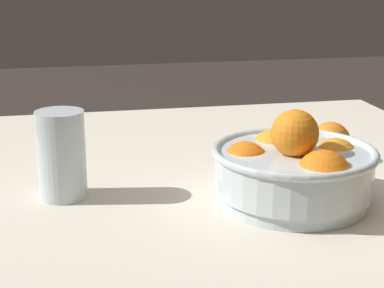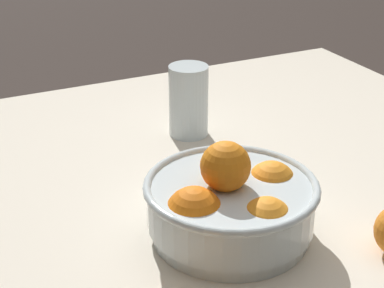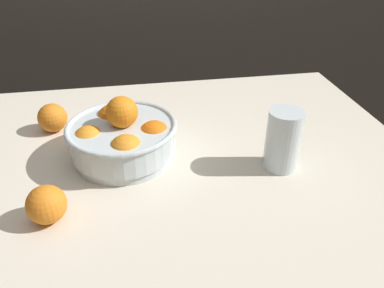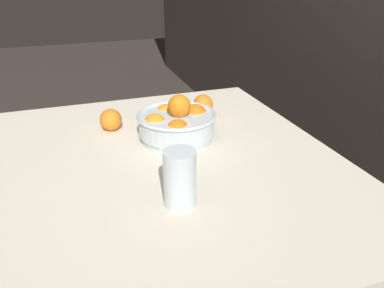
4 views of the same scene
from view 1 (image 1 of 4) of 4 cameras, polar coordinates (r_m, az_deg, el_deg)
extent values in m
cube|color=beige|center=(1.10, 0.29, -4.14)|extent=(1.15, 1.11, 0.03)
cylinder|color=#936B47|center=(1.84, 12.96, -8.89)|extent=(0.05, 0.05, 0.74)
cylinder|color=silver|center=(1.01, 8.91, -4.64)|extent=(0.23, 0.23, 0.02)
cylinder|color=silver|center=(1.00, 9.01, -2.40)|extent=(0.24, 0.24, 0.06)
torus|color=silver|center=(0.99, 9.09, -0.68)|extent=(0.25, 0.25, 0.01)
sphere|color=orange|center=(0.99, 4.74, -1.96)|extent=(0.08, 0.08, 0.08)
sphere|color=orange|center=(0.94, 11.60, -3.01)|extent=(0.08, 0.08, 0.08)
sphere|color=orange|center=(1.04, 12.58, -1.52)|extent=(0.08, 0.08, 0.08)
sphere|color=orange|center=(1.06, 7.26, -0.78)|extent=(0.08, 0.08, 0.08)
sphere|color=orange|center=(0.97, 9.12, 0.94)|extent=(0.07, 0.07, 0.07)
cylinder|color=#F4A314|center=(1.03, -11.47, -1.92)|extent=(0.07, 0.07, 0.10)
cylinder|color=silver|center=(1.03, -11.53, -0.95)|extent=(0.08, 0.08, 0.14)
sphere|color=orange|center=(1.23, 12.20, 0.21)|extent=(0.07, 0.07, 0.07)
camera|label=2|loc=(1.16, 56.25, 17.69)|focal=60.00mm
camera|label=3|loc=(1.67, -1.05, 20.86)|focal=35.00mm
camera|label=4|loc=(1.41, -45.01, 18.08)|focal=35.00mm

